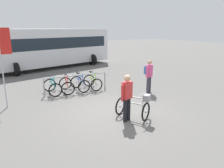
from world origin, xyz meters
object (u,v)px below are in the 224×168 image
(racked_bike_blue, at_px, (80,83))
(person_with_featured_bike, at_px, (127,96))
(pedestrian_with_backpack, at_px, (149,74))
(racked_bike_teal, at_px, (52,87))
(racked_bike_lime, at_px, (93,82))
(featured_bicycle, at_px, (135,106))
(bus_distant, at_px, (50,46))
(banner_flag, at_px, (4,52))
(racked_bike_red, at_px, (67,85))

(racked_bike_blue, distance_m, person_with_featured_bike, 4.32)
(person_with_featured_bike, relative_size, pedestrian_with_backpack, 1.00)
(racked_bike_teal, height_order, racked_bike_lime, same)
(featured_bicycle, relative_size, bus_distant, 0.12)
(racked_bike_teal, bearing_deg, racked_bike_blue, -5.53)
(featured_bicycle, bearing_deg, bus_distant, 87.25)
(racked_bike_lime, bearing_deg, banner_flag, -172.20)
(person_with_featured_bike, distance_m, bus_distant, 11.63)
(pedestrian_with_backpack, bearing_deg, bus_distant, 101.66)
(banner_flag, bearing_deg, featured_bicycle, -45.33)
(featured_bicycle, bearing_deg, person_with_featured_bike, -175.80)
(racked_bike_teal, xyz_separation_m, bus_distant, (2.15, 7.15, 1.37))
(person_with_featured_bike, xyz_separation_m, bus_distant, (0.93, 11.57, 0.83))
(racked_bike_teal, xyz_separation_m, racked_bike_lime, (2.09, -0.20, -0.00))
(racked_bike_teal, xyz_separation_m, person_with_featured_bike, (1.22, -4.42, 0.54))
(racked_bike_teal, bearing_deg, racked_bike_lime, -5.53)
(racked_bike_red, height_order, banner_flag, banner_flag)
(person_with_featured_bike, bearing_deg, racked_bike_blue, 87.74)
(racked_bike_blue, distance_m, banner_flag, 3.91)
(pedestrian_with_backpack, bearing_deg, person_with_featured_bike, -143.85)
(bus_distant, bearing_deg, person_with_featured_bike, -94.60)
(racked_bike_blue, bearing_deg, racked_bike_lime, -5.53)
(pedestrian_with_backpack, bearing_deg, racked_bike_red, 146.66)
(racked_bike_lime, distance_m, person_with_featured_bike, 4.34)
(racked_bike_teal, relative_size, racked_bike_lime, 0.95)
(featured_bicycle, distance_m, bus_distant, 11.62)
(featured_bicycle, height_order, banner_flag, banner_flag)
(racked_bike_teal, distance_m, person_with_featured_bike, 4.61)
(racked_bike_teal, relative_size, racked_bike_red, 0.91)
(featured_bicycle, height_order, pedestrian_with_backpack, pedestrian_with_backpack)
(racked_bike_blue, xyz_separation_m, pedestrian_with_backpack, (2.71, -2.18, 0.57))
(racked_bike_lime, relative_size, bus_distant, 0.11)
(racked_bike_teal, distance_m, banner_flag, 2.83)
(racked_bike_red, xyz_separation_m, racked_bike_blue, (0.70, -0.07, 0.00))
(racked_bike_teal, relative_size, person_with_featured_bike, 0.67)
(featured_bicycle, bearing_deg, racked_bike_red, 101.81)
(featured_bicycle, xyz_separation_m, person_with_featured_bike, (-0.38, -0.03, 0.46))
(racked_bike_teal, bearing_deg, person_with_featured_bike, -74.50)
(racked_bike_teal, bearing_deg, racked_bike_red, -5.53)
(racked_bike_red, height_order, pedestrian_with_backpack, pedestrian_with_backpack)
(racked_bike_red, relative_size, racked_bike_lime, 1.05)
(racked_bike_teal, height_order, bus_distant, bus_distant)
(banner_flag, bearing_deg, racked_bike_blue, 10.50)
(pedestrian_with_backpack, height_order, bus_distant, bus_distant)
(person_with_featured_bike, bearing_deg, racked_bike_red, 96.93)
(racked_bike_blue, distance_m, bus_distant, 7.45)
(racked_bike_red, distance_m, person_with_featured_bike, 4.41)
(racked_bike_red, bearing_deg, bus_distant, 78.58)
(racked_bike_lime, distance_m, bus_distant, 7.48)
(racked_bike_blue, relative_size, pedestrian_with_backpack, 0.67)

